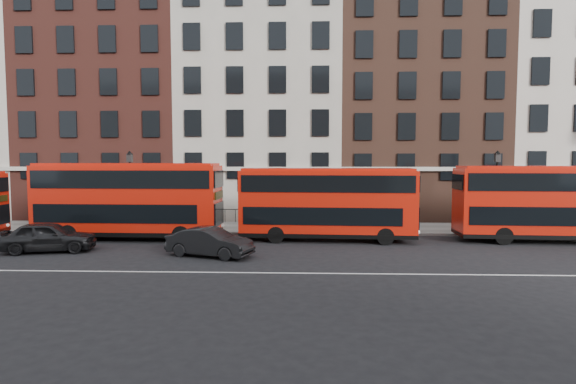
{
  "coord_description": "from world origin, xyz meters",
  "views": [
    {
      "loc": [
        3.61,
        -20.92,
        4.81
      ],
      "look_at": [
        2.67,
        5.0,
        3.0
      ],
      "focal_mm": 28.0,
      "sensor_mm": 36.0,
      "label": 1
    }
  ],
  "objects_px": {
    "bus_b": "(128,199)",
    "car_rear": "(48,237)",
    "bus_c": "(326,202)",
    "car_front": "(210,242)",
    "bus_d": "(550,201)"
  },
  "relations": [
    {
      "from": "bus_b",
      "to": "car_rear",
      "type": "bearing_deg",
      "value": -124.73
    },
    {
      "from": "bus_c",
      "to": "car_front",
      "type": "bearing_deg",
      "value": -139.38
    },
    {
      "from": "bus_b",
      "to": "car_rear",
      "type": "distance_m",
      "value": 5.05
    },
    {
      "from": "bus_c",
      "to": "bus_b",
      "type": "bearing_deg",
      "value": -176.77
    },
    {
      "from": "bus_c",
      "to": "bus_d",
      "type": "distance_m",
      "value": 13.15
    },
    {
      "from": "bus_b",
      "to": "car_front",
      "type": "relative_size",
      "value": 2.54
    },
    {
      "from": "bus_c",
      "to": "car_rear",
      "type": "bearing_deg",
      "value": -162.28
    },
    {
      "from": "bus_c",
      "to": "car_rear",
      "type": "height_order",
      "value": "bus_c"
    },
    {
      "from": "bus_b",
      "to": "car_rear",
      "type": "height_order",
      "value": "bus_b"
    },
    {
      "from": "bus_d",
      "to": "car_rear",
      "type": "height_order",
      "value": "bus_d"
    },
    {
      "from": "bus_b",
      "to": "car_rear",
      "type": "xyz_separation_m",
      "value": [
        -2.8,
        -3.84,
        -1.7
      ]
    },
    {
      "from": "bus_c",
      "to": "car_rear",
      "type": "distance_m",
      "value": 15.42
    },
    {
      "from": "bus_b",
      "to": "bus_c",
      "type": "height_order",
      "value": "bus_b"
    },
    {
      "from": "bus_b",
      "to": "bus_c",
      "type": "relative_size",
      "value": 1.06
    },
    {
      "from": "bus_d",
      "to": "car_front",
      "type": "xyz_separation_m",
      "value": [
        -19.24,
        -4.65,
        -1.69
      ]
    }
  ]
}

